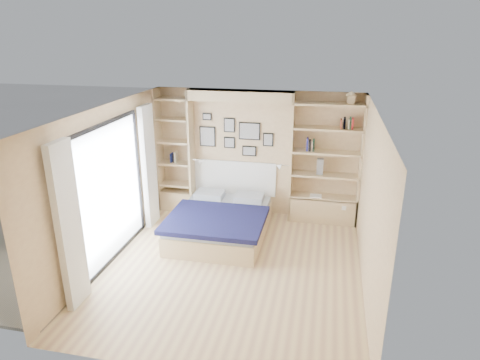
# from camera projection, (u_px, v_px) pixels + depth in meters

# --- Properties ---
(ground) EXTENTS (4.50, 4.50, 0.00)m
(ground) POSITION_uv_depth(u_px,v_px,m) (232.00, 268.00, 6.79)
(ground) COLOR #D6B97E
(ground) RESTS_ON ground
(room_shell) EXTENTS (4.50, 4.50, 4.50)m
(room_shell) POSITION_uv_depth(u_px,v_px,m) (230.00, 172.00, 7.90)
(room_shell) COLOR #D7B784
(room_shell) RESTS_ON ground
(bed) EXTENTS (1.69, 2.22, 1.07)m
(bed) POSITION_uv_depth(u_px,v_px,m) (221.00, 222.00, 7.77)
(bed) COLOR tan
(bed) RESTS_ON ground
(photo_gallery) EXTENTS (1.48, 0.02, 0.82)m
(photo_gallery) POSITION_uv_depth(u_px,v_px,m) (234.00, 135.00, 8.39)
(photo_gallery) COLOR black
(photo_gallery) RESTS_ON ground
(reading_lamps) EXTENTS (1.92, 0.12, 0.15)m
(reading_lamps) POSITION_uv_depth(u_px,v_px,m) (240.00, 163.00, 8.32)
(reading_lamps) COLOR silver
(reading_lamps) RESTS_ON ground
(shelf_decor) EXTENTS (3.53, 0.23, 2.03)m
(shelf_decor) POSITION_uv_depth(u_px,v_px,m) (313.00, 137.00, 7.91)
(shelf_decor) COLOR navy
(shelf_decor) RESTS_ON ground
(deck) EXTENTS (3.20, 4.00, 0.05)m
(deck) POSITION_uv_depth(u_px,v_px,m) (32.00, 245.00, 7.49)
(deck) COLOR #726854
(deck) RESTS_ON ground
(deck_chair) EXTENTS (0.73, 0.99, 0.89)m
(deck_chair) POSITION_uv_depth(u_px,v_px,m) (33.00, 216.00, 7.62)
(deck_chair) COLOR tan
(deck_chair) RESTS_ON ground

